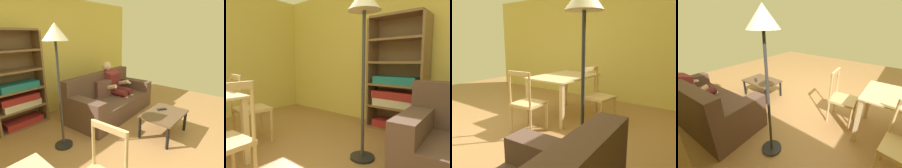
% 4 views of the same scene
% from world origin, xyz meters
% --- Properties ---
extents(wall_back, '(6.29, 0.12, 2.52)m').
position_xyz_m(wall_back, '(0.00, 3.13, 1.26)').
color(wall_back, '#DBC660').
rests_on(wall_back, ground_plane).
extents(bookshelf, '(0.91, 0.36, 1.83)m').
position_xyz_m(bookshelf, '(-0.25, 2.88, 0.74)').
color(bookshelf, brown).
rests_on(bookshelf, ground_plane).
extents(dining_chair_near_wall, '(0.47, 0.47, 0.94)m').
position_xyz_m(dining_chair_near_wall, '(-1.57, 1.11, 0.47)').
color(dining_chair_near_wall, tan).
rests_on(dining_chair_near_wall, ground_plane).
extents(floor_lamp, '(0.36, 0.36, 1.89)m').
position_xyz_m(floor_lamp, '(-0.13, 1.71, 1.60)').
color(floor_lamp, black).
rests_on(floor_lamp, ground_plane).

